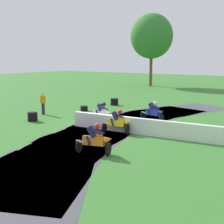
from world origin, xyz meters
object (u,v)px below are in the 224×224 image
object	(u,v)px
motorcycle_chase_white	(102,113)
tire_stack_mid_b	(33,117)
tire_stack_near	(114,102)
motorcycle_trailing_yellow	(118,122)
tire_stack_mid_a	(84,109)
motorcycle_fourth_orange	(95,139)
track_marshal	(43,104)
motorcycle_lead_blue	(153,112)

from	to	relation	value
motorcycle_chase_white	tire_stack_mid_b	bearing A→B (deg)	-150.47
motorcycle_chase_white	tire_stack_near	xyz separation A→B (m)	(-3.44, 6.59, -0.34)
motorcycle_trailing_yellow	tire_stack_near	xyz separation A→B (m)	(-5.87, 8.34, -0.34)
tire_stack_mid_a	tire_stack_mid_b	world-z (taller)	tire_stack_mid_b
motorcycle_fourth_orange	tire_stack_near	xyz separation A→B (m)	(-7.13, 12.03, -0.36)
tire_stack_mid_b	motorcycle_trailing_yellow	bearing A→B (deg)	4.81
motorcycle_fourth_orange	track_marshal	world-z (taller)	track_marshal
motorcycle_trailing_yellow	tire_stack_near	distance (m)	10.21
tire_stack_mid_a	motorcycle_lead_blue	bearing A→B (deg)	-3.83
motorcycle_trailing_yellow	tire_stack_near	size ratio (longest dim) A/B	2.43
motorcycle_fourth_orange	motorcycle_lead_blue	bearing A→B (deg)	97.66
track_marshal	tire_stack_mid_b	bearing A→B (deg)	-59.04
motorcycle_fourth_orange	tire_stack_mid_a	xyz separation A→B (m)	(-7.43, 8.13, -0.46)
motorcycle_chase_white	tire_stack_mid_a	size ratio (longest dim) A/B	2.93
motorcycle_trailing_yellow	motorcycle_fourth_orange	bearing A→B (deg)	-71.16
tire_stack_near	track_marshal	size ratio (longest dim) A/B	0.42
tire_stack_mid_a	motorcycle_fourth_orange	bearing A→B (deg)	-47.60
motorcycle_lead_blue	tire_stack_mid_a	bearing A→B (deg)	176.17
motorcycle_chase_white	tire_stack_mid_b	xyz separation A→B (m)	(-4.07, -2.30, -0.34)
tire_stack_near	motorcycle_trailing_yellow	bearing A→B (deg)	-54.88
tire_stack_near	motorcycle_fourth_orange	bearing A→B (deg)	-59.36
tire_stack_near	motorcycle_lead_blue	bearing A→B (deg)	-35.38
motorcycle_fourth_orange	tire_stack_mid_b	distance (m)	8.38
tire_stack_near	track_marshal	world-z (taller)	track_marshal
motorcycle_lead_blue	motorcycle_chase_white	world-z (taller)	motorcycle_lead_blue
motorcycle_lead_blue	tire_stack_mid_a	world-z (taller)	motorcycle_lead_blue
motorcycle_chase_white	track_marshal	bearing A→B (deg)	-178.23
motorcycle_trailing_yellow	motorcycle_chase_white	bearing A→B (deg)	144.17
motorcycle_lead_blue	motorcycle_fourth_orange	size ratio (longest dim) A/B	1.01
motorcycle_lead_blue	motorcycle_chase_white	distance (m)	3.49
tire_stack_mid_a	tire_stack_mid_b	distance (m)	5.01
tire_stack_mid_a	motorcycle_trailing_yellow	bearing A→B (deg)	-35.79
motorcycle_fourth_orange	motorcycle_trailing_yellow	bearing A→B (deg)	108.84
track_marshal	tire_stack_near	bearing A→B (deg)	74.19
track_marshal	motorcycle_fourth_orange	bearing A→B (deg)	-30.27
motorcycle_lead_blue	tire_stack_near	world-z (taller)	motorcycle_lead_blue
motorcycle_fourth_orange	tire_stack_near	distance (m)	13.99
motorcycle_lead_blue	motorcycle_fourth_orange	distance (m)	7.78
tire_stack_mid_a	tire_stack_mid_b	xyz separation A→B (m)	(-0.33, -4.99, 0.10)
tire_stack_mid_b	track_marshal	bearing A→B (deg)	120.96
motorcycle_trailing_yellow	tire_stack_mid_a	distance (m)	7.62
motorcycle_fourth_orange	motorcycle_chase_white	bearing A→B (deg)	124.14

